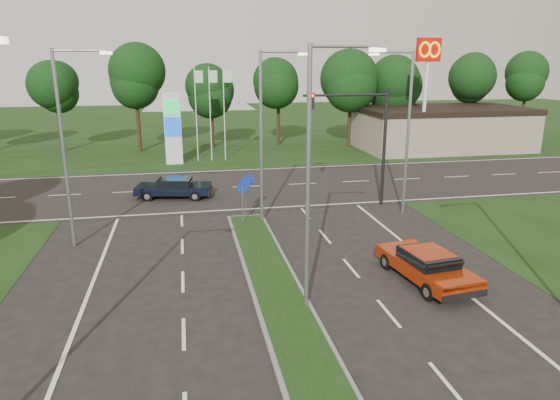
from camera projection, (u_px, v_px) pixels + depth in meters
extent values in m
cube|color=black|center=(208.00, 129.00, 63.93)|extent=(160.00, 50.00, 0.02)
cube|color=black|center=(233.00, 187.00, 34.63)|extent=(160.00, 12.00, 0.02)
cube|color=slate|center=(297.00, 338.00, 15.70)|extent=(2.00, 26.00, 0.12)
cube|color=gray|center=(441.00, 129.00, 49.49)|extent=(16.00, 9.00, 4.00)
cylinder|color=gray|center=(308.00, 185.00, 16.55)|extent=(0.16, 0.16, 9.00)
cylinder|color=gray|center=(344.00, 46.00, 15.57)|extent=(2.20, 0.10, 0.10)
cube|color=#FFF2CC|center=(377.00, 50.00, 15.80)|extent=(0.50, 0.22, 0.12)
cylinder|color=gray|center=(261.00, 140.00, 26.00)|extent=(0.16, 0.16, 9.00)
cylinder|color=gray|center=(282.00, 52.00, 25.02)|extent=(2.20, 0.10, 0.10)
cube|color=#FFF2CC|center=(303.00, 54.00, 25.25)|extent=(0.50, 0.22, 0.12)
cylinder|color=gray|center=(64.00, 152.00, 22.40)|extent=(0.16, 0.16, 9.00)
cylinder|color=gray|center=(79.00, 50.00, 21.42)|extent=(2.20, 0.10, 0.10)
cube|color=#FFF2CC|center=(106.00, 53.00, 21.65)|extent=(0.50, 0.22, 0.12)
cylinder|color=gray|center=(408.00, 135.00, 27.51)|extent=(0.16, 0.16, 9.00)
cylinder|color=gray|center=(394.00, 52.00, 26.13)|extent=(2.20, 0.10, 0.10)
cube|color=#FFF2CC|center=(374.00, 54.00, 25.95)|extent=(0.50, 0.22, 0.12)
cylinder|color=black|center=(384.00, 148.00, 29.58)|extent=(0.20, 0.20, 7.00)
cylinder|color=black|center=(346.00, 95.00, 28.29)|extent=(5.00, 0.14, 0.14)
cube|color=black|center=(312.00, 101.00, 28.00)|extent=(0.28, 0.28, 0.90)
sphere|color=#FF190C|center=(312.00, 96.00, 27.75)|extent=(0.20, 0.20, 0.20)
cylinder|color=gray|center=(243.00, 206.00, 26.24)|extent=(0.06, 0.06, 2.20)
cylinder|color=#0C26A5|center=(242.00, 188.00, 25.97)|extent=(0.56, 0.04, 0.56)
cylinder|color=gray|center=(246.00, 201.00, 27.24)|extent=(0.06, 0.06, 2.20)
cylinder|color=#0C26A5|center=(246.00, 183.00, 26.97)|extent=(0.56, 0.04, 0.56)
cylinder|color=gray|center=(250.00, 197.00, 27.96)|extent=(0.06, 0.06, 2.20)
cylinder|color=#0C26A5|center=(249.00, 180.00, 27.69)|extent=(0.56, 0.04, 0.56)
cube|color=silver|center=(173.00, 129.00, 41.59)|extent=(1.40, 0.30, 6.00)
cube|color=#0CA53F|center=(172.00, 107.00, 40.94)|extent=(1.30, 0.08, 1.20)
cube|color=#0C3FBF|center=(173.00, 127.00, 41.37)|extent=(1.30, 0.08, 1.60)
cylinder|color=silver|center=(196.00, 115.00, 42.64)|extent=(0.08, 0.08, 8.00)
cube|color=#B2D8B2|center=(199.00, 77.00, 41.84)|extent=(0.70, 0.02, 1.00)
cylinder|color=silver|center=(210.00, 115.00, 42.86)|extent=(0.08, 0.08, 8.00)
cube|color=#B2D8B2|center=(213.00, 77.00, 42.06)|extent=(0.70, 0.02, 1.00)
cylinder|color=silver|center=(224.00, 115.00, 43.08)|extent=(0.08, 0.08, 8.00)
cube|color=#B2D8B2|center=(227.00, 76.00, 42.28)|extent=(0.70, 0.02, 1.00)
cylinder|color=silver|center=(425.00, 102.00, 44.17)|extent=(0.30, 0.30, 10.00)
cube|color=#BF0C07|center=(429.00, 50.00, 42.98)|extent=(2.20, 0.35, 2.00)
torus|color=#FFC600|center=(425.00, 50.00, 42.69)|extent=(1.06, 0.16, 1.06)
torus|color=#FFC600|center=(435.00, 50.00, 42.86)|extent=(1.06, 0.16, 1.06)
cylinder|color=black|center=(216.00, 127.00, 49.16)|extent=(0.36, 0.36, 4.40)
sphere|color=black|center=(214.00, 82.00, 48.01)|extent=(6.00, 6.00, 6.00)
sphere|color=black|center=(217.00, 71.00, 47.60)|extent=(4.80, 4.80, 4.80)
cube|color=#902307|center=(426.00, 267.00, 19.76)|extent=(2.51, 4.92, 0.48)
cube|color=black|center=(428.00, 257.00, 19.55)|extent=(1.89, 2.26, 0.45)
cube|color=#902307|center=(429.00, 252.00, 19.49)|extent=(1.74, 1.88, 0.04)
cylinder|color=black|center=(387.00, 262.00, 20.94)|extent=(0.30, 0.69, 0.66)
cylinder|color=black|center=(423.00, 257.00, 21.47)|extent=(0.30, 0.69, 0.66)
cylinder|color=black|center=(429.00, 292.00, 18.18)|extent=(0.30, 0.69, 0.66)
cylinder|color=black|center=(469.00, 286.00, 18.72)|extent=(0.30, 0.69, 0.66)
cube|color=black|center=(174.00, 189.00, 31.84)|extent=(4.91, 2.72, 0.47)
cube|color=black|center=(175.00, 182.00, 31.72)|extent=(2.31, 1.96, 0.44)
cube|color=black|center=(175.00, 179.00, 31.66)|extent=(1.92, 1.80, 0.04)
cylinder|color=black|center=(147.00, 196.00, 31.06)|extent=(0.68, 0.33, 0.65)
cylinder|color=black|center=(154.00, 189.00, 32.74)|extent=(0.68, 0.33, 0.65)
cylinder|color=black|center=(195.00, 196.00, 31.08)|extent=(0.68, 0.33, 0.65)
cylinder|color=black|center=(199.00, 189.00, 32.76)|extent=(0.68, 0.33, 0.65)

